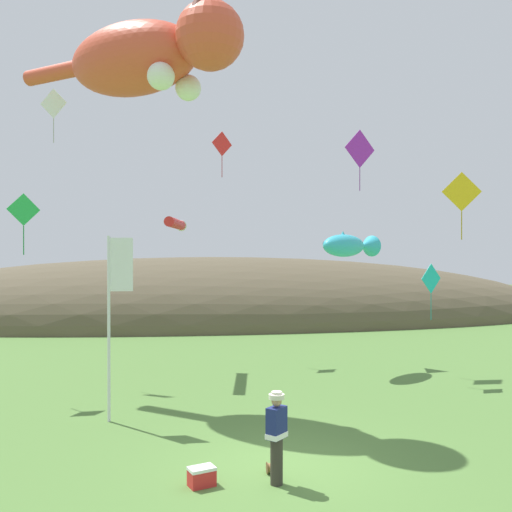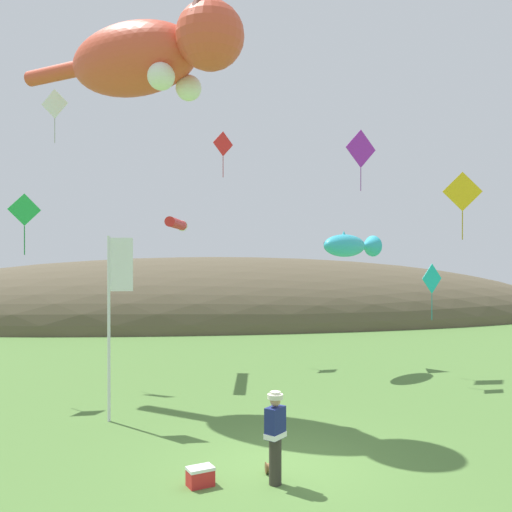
# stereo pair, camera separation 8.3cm
# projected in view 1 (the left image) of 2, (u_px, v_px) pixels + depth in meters

# --- Properties ---
(ground_plane) EXTENTS (120.00, 120.00, 0.00)m
(ground_plane) POSITION_uv_depth(u_px,v_px,m) (282.00, 467.00, 11.71)
(ground_plane) COLOR #517A38
(distant_hill_ridge) EXTENTS (52.97, 15.39, 8.19)m
(distant_hill_ridge) POSITION_uv_depth(u_px,v_px,m) (180.00, 320.00, 37.07)
(distant_hill_ridge) COLOR brown
(distant_hill_ridge) RESTS_ON ground
(festival_attendant) EXTENTS (0.48, 0.48, 1.77)m
(festival_attendant) POSITION_uv_depth(u_px,v_px,m) (277.00, 434.00, 10.85)
(festival_attendant) COLOR #332D28
(festival_attendant) RESTS_ON ground
(kite_spool) EXTENTS (0.12, 0.23, 0.23)m
(kite_spool) POSITION_uv_depth(u_px,v_px,m) (270.00, 468.00, 11.38)
(kite_spool) COLOR olive
(kite_spool) RESTS_ON ground
(picnic_cooler) EXTENTS (0.57, 0.48, 0.36)m
(picnic_cooler) POSITION_uv_depth(u_px,v_px,m) (202.00, 476.00, 10.78)
(picnic_cooler) COLOR red
(picnic_cooler) RESTS_ON ground
(festival_banner_pole) EXTENTS (0.66, 0.08, 4.85)m
(festival_banner_pole) POSITION_uv_depth(u_px,v_px,m) (114.00, 300.00, 14.87)
(festival_banner_pole) COLOR silver
(festival_banner_pole) RESTS_ON ground
(kite_giant_cat) EXTENTS (7.20, 5.69, 2.59)m
(kite_giant_cat) POSITION_uv_depth(u_px,v_px,m) (149.00, 57.00, 17.26)
(kite_giant_cat) COLOR #E04C33
(kite_fish_windsock) EXTENTS (3.02, 2.72, 0.99)m
(kite_fish_windsock) POSITION_uv_depth(u_px,v_px,m) (349.00, 245.00, 21.80)
(kite_fish_windsock) COLOR #33B2CC
(kite_tube_streamer) EXTENTS (0.82, 3.10, 0.44)m
(kite_tube_streamer) POSITION_uv_depth(u_px,v_px,m) (176.00, 224.00, 21.12)
(kite_tube_streamer) COLOR red
(kite_diamond_violet) EXTENTS (1.40, 0.58, 2.40)m
(kite_diamond_violet) POSITION_uv_depth(u_px,v_px,m) (360.00, 149.00, 22.32)
(kite_diamond_violet) COLOR purple
(kite_diamond_red) EXTENTS (0.90, 0.59, 1.96)m
(kite_diamond_red) POSITION_uv_depth(u_px,v_px,m) (222.00, 144.00, 24.31)
(kite_diamond_red) COLOR red
(kite_diamond_teal) EXTENTS (0.91, 0.49, 1.92)m
(kite_diamond_teal) POSITION_uv_depth(u_px,v_px,m) (431.00, 279.00, 19.34)
(kite_diamond_teal) COLOR #19BFBF
(kite_diamond_green) EXTENTS (0.89, 0.49, 1.91)m
(kite_diamond_green) POSITION_uv_depth(u_px,v_px,m) (24.00, 210.00, 17.61)
(kite_diamond_green) COLOR green
(kite_diamond_gold) EXTENTS (1.23, 0.26, 2.15)m
(kite_diamond_gold) POSITION_uv_depth(u_px,v_px,m) (462.00, 192.00, 18.04)
(kite_diamond_gold) COLOR yellow
(kite_diamond_white) EXTENTS (1.03, 0.40, 1.99)m
(kite_diamond_white) POSITION_uv_depth(u_px,v_px,m) (54.00, 104.00, 20.96)
(kite_diamond_white) COLOR white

